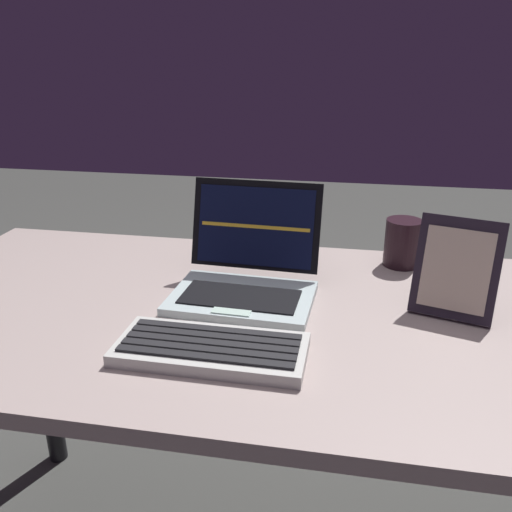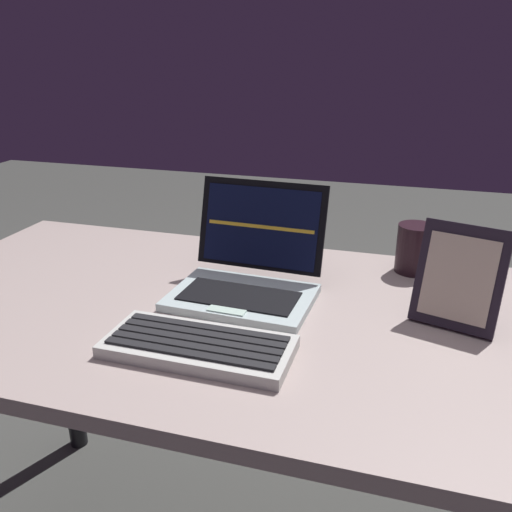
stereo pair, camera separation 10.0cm
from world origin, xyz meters
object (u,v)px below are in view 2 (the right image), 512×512
object	(u,v)px
external_keyboard	(198,346)
photo_frame	(459,278)
laptop_front	(248,274)
coffee_mug	(416,249)

from	to	relation	value
external_keyboard	photo_frame	bearing A→B (deg)	28.58
laptop_front	photo_frame	xyz separation A→B (m)	(0.38, -0.02, 0.05)
external_keyboard	laptop_front	bearing A→B (deg)	87.35
laptop_front	coffee_mug	size ratio (longest dim) A/B	2.31
laptop_front	external_keyboard	bearing A→B (deg)	-92.65
laptop_front	external_keyboard	xyz separation A→B (m)	(-0.01, -0.23, -0.03)
laptop_front	photo_frame	world-z (taller)	laptop_front
external_keyboard	coffee_mug	size ratio (longest dim) A/B	2.53
laptop_front	photo_frame	bearing A→B (deg)	-2.51
photo_frame	coffee_mug	bearing A→B (deg)	107.39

